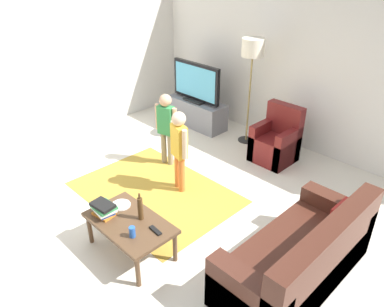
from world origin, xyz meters
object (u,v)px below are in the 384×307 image
(armchair, at_px, (277,143))
(tv_remote, at_px, (155,230))
(child_center, at_px, (179,144))
(bottle, at_px, (140,208))
(child_near_tv, at_px, (166,123))
(book_stack, at_px, (104,209))
(floor_lamp, at_px, (253,53))
(couch, at_px, (303,260))
(tv, at_px, (196,83))
(soda_can, at_px, (132,232))
(tv_stand, at_px, (197,113))
(plate, at_px, (121,205))
(coffee_table, at_px, (130,225))

(armchair, distance_m, tv_remote, 2.85)
(child_center, xyz_separation_m, bottle, (0.59, -1.12, -0.15))
(child_near_tv, xyz_separation_m, book_stack, (0.92, -1.72, -0.19))
(floor_lamp, relative_size, book_stack, 6.35)
(tv_remote, bearing_deg, couch, 39.35)
(tv, bearing_deg, armchair, -0.58)
(floor_lamp, height_order, soda_can, floor_lamp)
(armchair, bearing_deg, tv, 179.42)
(book_stack, height_order, tv_remote, book_stack)
(tv_stand, height_order, child_near_tv, child_near_tv)
(tv_stand, height_order, book_stack, book_stack)
(tv_stand, relative_size, armchair, 1.33)
(couch, height_order, plate, couch)
(floor_lamp, bearing_deg, coffee_table, -75.07)
(child_center, height_order, book_stack, child_center)
(book_stack, bearing_deg, plate, 92.65)
(armchair, xyz_separation_m, floor_lamp, (-0.74, 0.19, 1.25))
(tv_remote, bearing_deg, bottle, -179.69)
(couch, relative_size, bottle, 5.47)
(child_center, distance_m, bottle, 1.27)
(child_center, bearing_deg, armchair, 74.78)
(child_near_tv, height_order, tv_remote, child_near_tv)
(tv, relative_size, child_center, 0.94)
(child_near_tv, relative_size, tv_remote, 6.75)
(tv_stand, distance_m, coffee_table, 3.52)
(couch, distance_m, bottle, 1.75)
(floor_lamp, height_order, plate, floor_lamp)
(coffee_table, relative_size, soda_can, 8.33)
(child_center, relative_size, coffee_table, 1.17)
(child_near_tv, bearing_deg, floor_lamp, 75.75)
(child_center, bearing_deg, couch, -7.47)
(tv, height_order, soda_can, tv)
(bottle, bearing_deg, child_center, 117.83)
(child_center, bearing_deg, tv, 129.09)
(book_stack, bearing_deg, floor_lamp, 99.46)
(couch, relative_size, child_near_tv, 1.57)
(floor_lamp, bearing_deg, tv_stand, -172.06)
(child_center, height_order, bottle, child_center)
(coffee_table, height_order, tv_remote, tv_remote)
(child_near_tv, bearing_deg, child_center, -27.73)
(book_stack, relative_size, soda_can, 2.33)
(book_stack, bearing_deg, couch, 30.51)
(floor_lamp, bearing_deg, bottle, -73.61)
(tv, distance_m, floor_lamp, 1.30)
(bottle, bearing_deg, couch, 29.14)
(armchair, xyz_separation_m, tv_remote, (0.40, -2.81, 0.13))
(coffee_table, height_order, soda_can, soda_can)
(tv, bearing_deg, tv_remote, -51.70)
(child_near_tv, distance_m, child_center, 0.76)
(couch, height_order, soda_can, couch)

